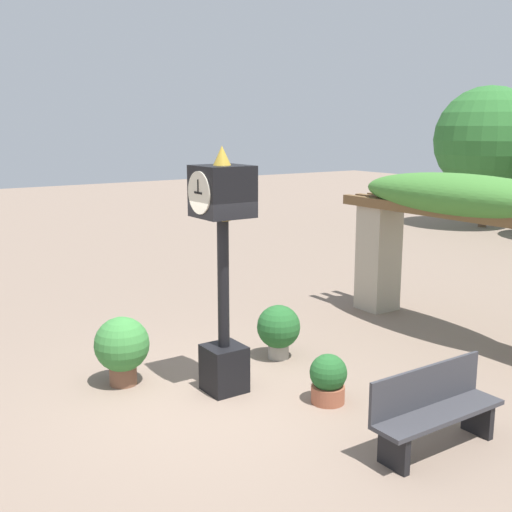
# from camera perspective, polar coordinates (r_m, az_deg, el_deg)

# --- Properties ---
(ground_plane) EXTENTS (60.00, 60.00, 0.00)m
(ground_plane) POSITION_cam_1_polar(r_m,az_deg,el_deg) (8.35, -3.91, -12.58)
(ground_plane) COLOR #7F6B5B
(pedestal_clock) EXTENTS (0.63, 0.68, 3.17)m
(pedestal_clock) POSITION_cam_1_polar(r_m,az_deg,el_deg) (8.05, -2.95, -0.03)
(pedestal_clock) COLOR black
(pedestal_clock) RESTS_ON ground
(pergola) EXTENTS (4.82, 1.21, 2.66)m
(pergola) POSITION_cam_1_polar(r_m,az_deg,el_deg) (10.82, 17.75, 3.11)
(pergola) COLOR #A89E89
(pergola) RESTS_ON ground
(potted_plant_near_left) EXTENTS (0.47, 0.47, 0.63)m
(potted_plant_near_left) POSITION_cam_1_polar(r_m,az_deg,el_deg) (8.17, 6.44, -10.77)
(potted_plant_near_left) COLOR #9E563D
(potted_plant_near_left) RESTS_ON ground
(potted_plant_near_right) EXTENTS (0.73, 0.73, 0.93)m
(potted_plant_near_right) POSITION_cam_1_polar(r_m,az_deg,el_deg) (8.77, -11.83, -7.91)
(potted_plant_near_right) COLOR brown
(potted_plant_near_right) RESTS_ON ground
(potted_plant_far_left) EXTENTS (0.64, 0.64, 0.81)m
(potted_plant_far_left) POSITION_cam_1_polar(r_m,az_deg,el_deg) (9.55, 2.02, -6.46)
(potted_plant_far_left) COLOR gray
(potted_plant_far_left) RESTS_ON ground
(park_bench) EXTENTS (0.42, 1.66, 0.89)m
(park_bench) POSITION_cam_1_polar(r_m,az_deg,el_deg) (7.27, 15.58, -13.01)
(park_bench) COLOR #38383D
(park_bench) RESTS_ON ground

